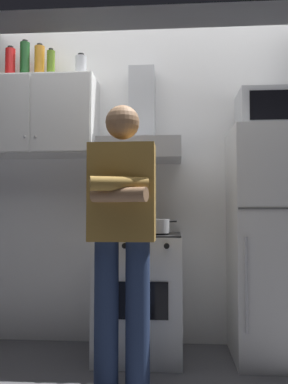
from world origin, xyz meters
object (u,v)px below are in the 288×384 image
upper_cabinet (38,118)px  microwave (272,111)px  person_standing (122,232)px  bottle_olive_oil (51,65)px  bottle_wine_green (25,61)px  cooking_pot (157,226)px  bottle_liquor_amber (39,63)px  bottle_canister_steel (81,67)px  refrigerator (275,243)px  bottle_soda_red (10,64)px  stove_oven (140,294)px  range_hood (141,136)px

upper_cabinet → microwave: upper_cabinet is taller
person_standing → bottle_olive_oil: bottle_olive_oil is taller
microwave → bottle_wine_green: 1.93m
cooking_pot → bottle_liquor_amber: 1.61m
bottle_liquor_amber → bottle_canister_steel: 0.35m
refrigerator → bottle_soda_red: (-1.98, 0.13, 1.38)m
upper_cabinet → bottle_canister_steel: (0.33, -0.01, 0.39)m
bottle_liquor_amber → person_standing: bearing=-45.5°
microwave → bottle_liquor_amber: size_ratio=1.61×
bottle_olive_oil → bottle_soda_red: bottle_soda_red is taller
stove_oven → bottle_soda_red: size_ratio=3.26×
cooking_pot → bottle_canister_steel: 1.38m
range_hood → bottle_liquor_amber: 1.01m
stove_oven → range_hood: 1.17m
microwave → person_standing: size_ratio=0.29×
refrigerator → bottle_soda_red: 2.42m
stove_oven → range_hood: bearing=90.0°
person_standing → cooking_pot: size_ratio=6.02×
microwave → person_standing: bearing=-148.0°
microwave → bottle_liquor_amber: bearing=175.2°
refrigerator → bottle_wine_green: size_ratio=5.05×
cooking_pot → bottle_wine_green: 1.67m
range_hood → microwave: 0.97m
refrigerator → bottle_canister_steel: bearing=175.2°
stove_oven → refrigerator: 1.02m
refrigerator → person_standing: person_standing is taller
microwave → stove_oven: bearing=-178.8°
upper_cabinet → cooking_pot: size_ratio=3.30×
stove_oven → person_standing: (-0.05, -0.61, 0.47)m
bottle_olive_oil → bottle_liquor_amber: (-0.10, 0.03, 0.03)m
bottle_liquor_amber → bottle_wine_green: size_ratio=0.94×
upper_cabinet → person_standing: upper_cabinet is taller
upper_cabinet → bottle_wine_green: bearing=176.7°
bottle_soda_red → bottle_wine_green: (0.11, 0.01, 0.02)m
stove_oven → bottle_olive_oil: bottle_olive_oil is taller
range_hood → refrigerator: bearing=-7.5°
person_standing → refrigerator: bearing=31.2°
person_standing → bottle_olive_oil: bearing=131.5°
refrigerator → bottle_olive_oil: 2.15m
person_standing → cooking_pot: person_standing is taller
upper_cabinet → range_hood: range_hood is taller
bottle_soda_red → range_hood: bearing=0.0°
stove_oven → bottle_liquor_amber: bottle_liquor_amber is taller
bottle_olive_oil → bottle_canister_steel: size_ratio=1.30×
stove_oven → bottle_wine_green: 2.00m
range_hood → bottle_canister_steel: bearing=-179.2°
person_standing → bottle_liquor_amber: (-0.76, 0.77, 1.29)m
person_standing → bottle_canister_steel: 1.49m
microwave → bottle_liquor_amber: bottle_liquor_amber is taller
cooking_pot → bottle_canister_steel: bearing=158.2°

